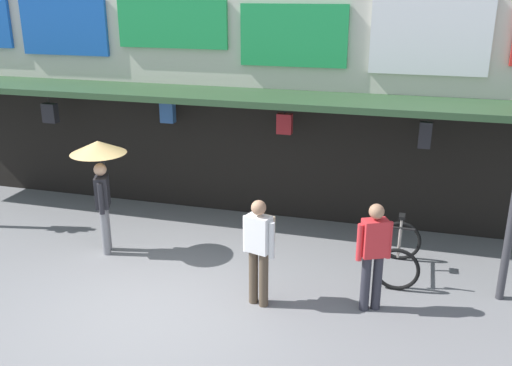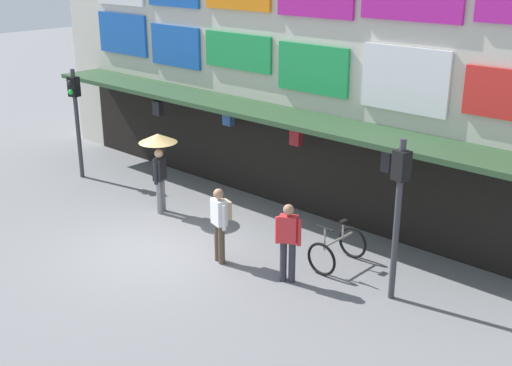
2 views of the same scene
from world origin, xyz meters
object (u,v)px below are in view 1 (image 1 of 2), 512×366
Objects in this scene: pedestrian_with_umbrella at (100,165)px; pedestrian_in_red at (374,251)px; bicycle_parked at (399,253)px; pedestrian_in_black at (259,244)px.

pedestrian_with_umbrella is 1.24× the size of pedestrian_in_red.
pedestrian_in_black is at bearing -142.63° from bicycle_parked.
pedestrian_in_red is at bearing 9.99° from pedestrian_in_black.
pedestrian_with_umbrella is (-5.10, -0.56, 1.25)m from bicycle_parked.
bicycle_parked is 0.56× the size of pedestrian_with_umbrella.
bicycle_parked is at bearing 6.26° from pedestrian_with_umbrella.
pedestrian_with_umbrella is at bearing 163.05° from pedestrian_in_black.
bicycle_parked is 0.70× the size of pedestrian_in_black.
pedestrian_in_black is 1.00× the size of pedestrian_in_red.
pedestrian_in_red is at bearing -105.92° from bicycle_parked.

